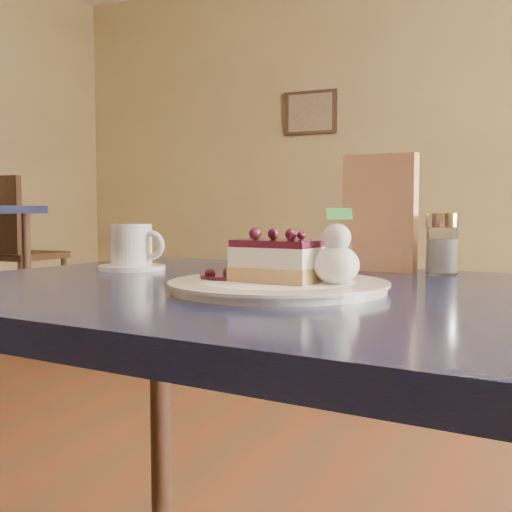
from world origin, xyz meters
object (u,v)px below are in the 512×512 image
at_px(cheesecake_slice, 278,261).
at_px(dessert_plate, 278,286).
at_px(main_table, 294,340).
at_px(coffee_set, 132,250).

bearing_deg(cheesecake_slice, dessert_plate, -173.51).
xyz_separation_m(main_table, dessert_plate, (-0.01, -0.05, 0.08)).
height_order(main_table, cheesecake_slice, cheesecake_slice).
bearing_deg(dessert_plate, coffee_set, 153.65).
height_order(cheesecake_slice, coffee_set, coffee_set).
height_order(dessert_plate, cheesecake_slice, cheesecake_slice).
distance_m(main_table, dessert_plate, 0.09).
bearing_deg(coffee_set, main_table, -19.83).
distance_m(main_table, cheesecake_slice, 0.12).
relative_size(main_table, coffee_set, 9.19).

